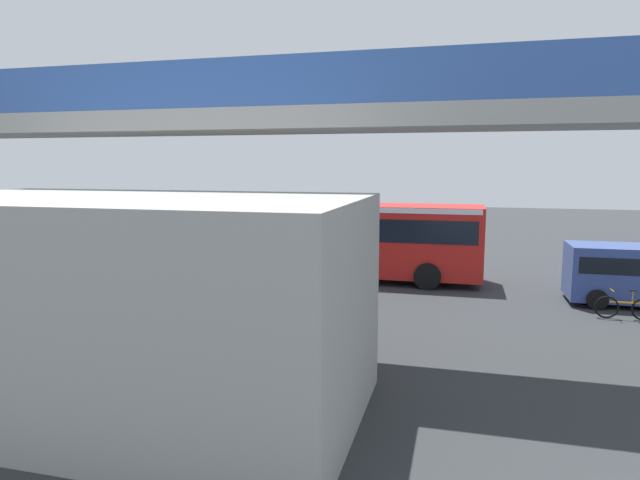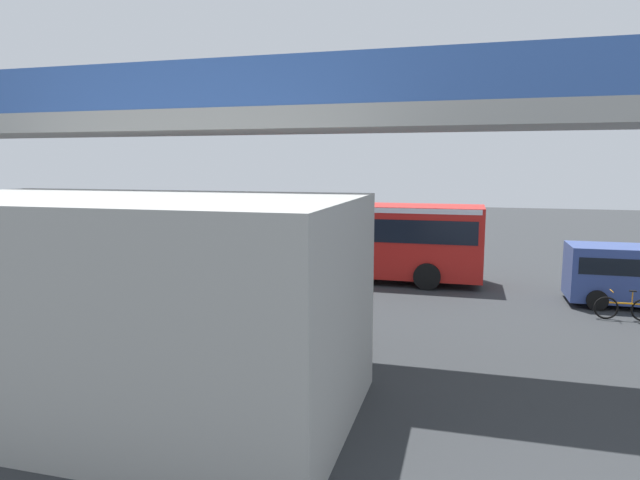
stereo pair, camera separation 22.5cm
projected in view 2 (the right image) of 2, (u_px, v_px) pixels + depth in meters
name	position (u px, v px, depth m)	size (l,w,h in m)	color
ground	(349.00, 272.00, 24.48)	(80.00, 80.00, 0.00)	#2D3033
city_bus	(341.00, 234.00, 23.00)	(11.54, 2.85, 3.15)	red
bicycle_orange	(625.00, 309.00, 16.92)	(1.77, 0.44, 0.96)	black
pedestrian	(250.00, 245.00, 26.80)	(0.38, 0.38, 1.79)	#2D2D38
lane_dash_leftmost	(443.00, 265.00, 26.22)	(2.00, 0.20, 0.01)	silver
lane_dash_left	(361.00, 261.00, 27.26)	(2.00, 0.20, 0.01)	silver
lane_dash_centre	(285.00, 258.00, 28.30)	(2.00, 0.20, 0.01)	silver
pedestrian_overpass	(262.00, 141.00, 13.72)	(27.49, 2.60, 7.20)	#9E9E99
station_building	(125.00, 304.00, 10.71)	(9.00, 5.04, 4.20)	#9E9E99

